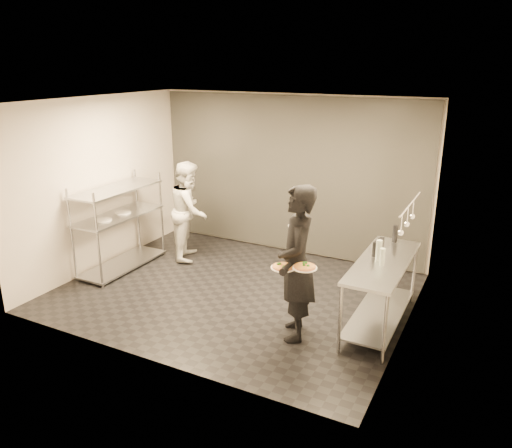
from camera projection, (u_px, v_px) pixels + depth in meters
The scene contains 13 objects.
room_shell at pixel (268, 185), 8.06m from camera, with size 5.00×4.00×2.80m.
pass_rack at pixel (119, 223), 8.19m from camera, with size 0.60×1.60×1.50m.
prep_counter at pixel (381, 282), 6.36m from camera, with size 0.60×1.80×0.92m.
utensil_rail at pixel (408, 216), 5.97m from camera, with size 0.07×1.20×0.31m.
waiter at pixel (297, 264), 6.03m from camera, with size 0.71×0.47×1.95m, color black.
chef at pixel (189, 210), 8.60m from camera, with size 0.83×0.65×1.71m, color silver.
pizza_plate_near at pixel (283, 267), 5.87m from camera, with size 0.29×0.29×0.05m.
pizza_plate_far at pixel (305, 267), 5.71m from camera, with size 0.29×0.29×0.05m.
salad_plate at pixel (298, 224), 6.24m from camera, with size 0.25×0.25×0.07m.
pos_monitor at pixel (378, 247), 6.46m from camera, with size 0.05×0.27×0.19m, color black.
bottle_green at pixel (379, 251), 6.23m from camera, with size 0.08×0.08×0.27m, color gray.
bottle_clear at pixel (382, 257), 6.10m from camera, with size 0.07×0.07×0.22m, color gray.
bottle_dark at pixel (395, 234), 6.87m from camera, with size 0.07×0.07×0.24m, color black.
Camera 1 is at (3.41, -5.90, 3.31)m, focal length 35.00 mm.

